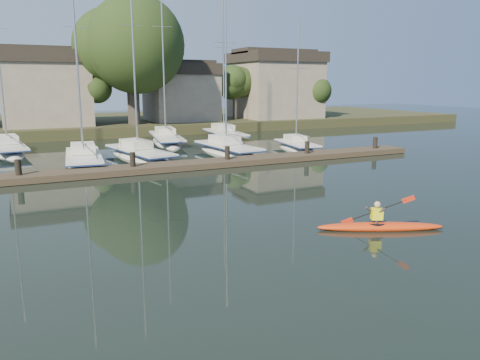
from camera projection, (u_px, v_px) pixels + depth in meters
name	position (u px, v px, depth m)	size (l,w,h in m)	color
ground	(313.00, 235.00, 16.06)	(160.00, 160.00, 0.00)	black
kayak	(380.00, 225.00, 16.57)	(4.38, 2.40, 1.45)	red
dock	(182.00, 165.00, 28.39)	(34.00, 2.00, 1.80)	#453527
sailboat_1	(84.00, 167.00, 30.16)	(3.12, 9.16, 14.68)	silver
sailboat_2	(140.00, 161.00, 32.60)	(3.81, 9.46, 15.26)	silver
sailboat_3	(228.00, 156.00, 34.78)	(3.00, 8.73, 13.80)	silver
sailboat_4	(297.00, 151.00, 36.86)	(2.86, 6.62, 10.88)	silver
sailboat_5	(9.00, 155.00, 35.24)	(3.16, 9.51, 15.44)	silver
sailboat_6	(166.00, 145.00, 41.13)	(3.85, 10.77, 16.78)	silver
sailboat_7	(225.00, 141.00, 43.94)	(3.14, 9.12, 14.42)	silver
shore	(119.00, 101.00, 51.68)	(90.00, 25.25, 12.75)	#2B351A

